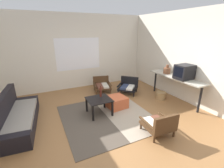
{
  "coord_description": "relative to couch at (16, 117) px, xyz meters",
  "views": [
    {
      "loc": [
        -1.45,
        -2.8,
        2.12
      ],
      "look_at": [
        0.35,
        0.88,
        0.71
      ],
      "focal_mm": 25.15,
      "sensor_mm": 36.0,
      "label": 1
    }
  ],
  "objects": [
    {
      "name": "couch",
      "position": [
        0.0,
        0.0,
        0.0
      ],
      "size": [
        0.86,
        2.0,
        0.77
      ],
      "color": "black",
      "rests_on": "ground"
    },
    {
      "name": "console_shelf",
      "position": [
        4.36,
        -0.52,
        0.48
      ],
      "size": [
        0.44,
        1.88,
        0.79
      ],
      "color": "#B2AD9E",
      "rests_on": "ground"
    },
    {
      "name": "wicker_basket",
      "position": [
        4.07,
        -0.27,
        -0.12
      ],
      "size": [
        0.32,
        0.32,
        0.24
      ],
      "primitive_type": "cylinder",
      "color": "#9E7A4C",
      "rests_on": "ground"
    },
    {
      "name": "crt_television",
      "position": [
        4.35,
        -0.79,
        0.76
      ],
      "size": [
        0.48,
        0.39,
        0.41
      ],
      "color": "black",
      "rests_on": "console_shelf"
    },
    {
      "name": "coffee_table",
      "position": [
        1.92,
        -0.3,
        0.12
      ],
      "size": [
        0.61,
        0.6,
        0.43
      ],
      "color": "black",
      "rests_on": "ground"
    },
    {
      "name": "clay_vase",
      "position": [
        4.36,
        -0.13,
        0.66
      ],
      "size": [
        0.22,
        0.22,
        0.28
      ],
      "color": "brown",
      "rests_on": "console_shelf"
    },
    {
      "name": "armchair_by_window",
      "position": [
        2.64,
        1.24,
        0.0
      ],
      "size": [
        0.7,
        0.72,
        0.5
      ],
      "color": "#472D19",
      "rests_on": "ground"
    },
    {
      "name": "armchair_striped_foreground",
      "position": [
        2.73,
        -1.68,
        0.02
      ],
      "size": [
        0.62,
        0.61,
        0.54
      ],
      "color": "#472D19",
      "rests_on": "ground"
    },
    {
      "name": "glass_bottle",
      "position": [
        2.02,
        -0.16,
        0.32
      ],
      "size": [
        0.06,
        0.06,
        0.3
      ],
      "color": "#5B2319",
      "rests_on": "coffee_table"
    },
    {
      "name": "ottoman_orange",
      "position": [
        2.51,
        -0.16,
        -0.08
      ],
      "size": [
        0.56,
        0.56,
        0.32
      ],
      "primitive_type": "cube",
      "rotation": [
        0.0,
        0.0,
        0.08
      ],
      "color": "#BC5633",
      "rests_on": "ground"
    },
    {
      "name": "side_wall_right",
      "position": [
        4.69,
        -0.69,
        1.11
      ],
      "size": [
        0.12,
        6.6,
        2.7
      ],
      "primitive_type": "cube",
      "color": "silver",
      "rests_on": "ground"
    },
    {
      "name": "far_wall_with_window",
      "position": [
        2.03,
        2.07,
        1.11
      ],
      "size": [
        5.6,
        0.13,
        2.7
      ],
      "color": "silver",
      "rests_on": "ground"
    },
    {
      "name": "ground_plane",
      "position": [
        2.03,
        -0.99,
        -0.24
      ],
      "size": [
        7.8,
        7.8,
        0.0
      ],
      "primitive_type": "plane",
      "color": "olive"
    },
    {
      "name": "armchair_corner",
      "position": [
        3.42,
        0.68,
        0.01
      ],
      "size": [
        0.86,
        0.86,
        0.54
      ],
      "color": "black",
      "rests_on": "ground"
    },
    {
      "name": "area_rug",
      "position": [
        2.04,
        -0.52,
        -0.23
      ],
      "size": [
        2.2,
        2.26,
        0.01
      ],
      "color": "#4C4238",
      "rests_on": "ground"
    }
  ]
}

